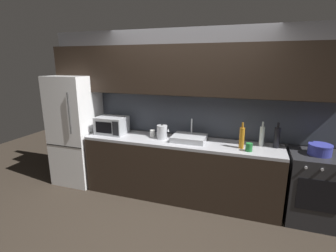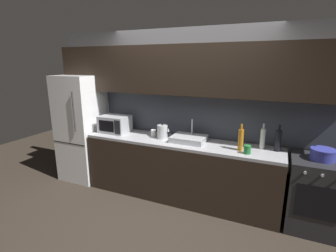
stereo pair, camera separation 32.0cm
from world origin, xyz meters
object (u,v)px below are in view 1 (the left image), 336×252
object	(u,v)px
microwave	(112,125)
wine_bottle_clear	(262,136)
mug_green	(249,147)
refrigerator	(76,130)
mug_white	(152,133)
kettle	(162,132)
wine_bottle_amber	(242,138)
wine_bottle_dark	(277,137)
oven_range	(312,187)
cooking_pot	(320,149)

from	to	relation	value
microwave	wine_bottle_clear	xyz separation A→B (m)	(2.25, 0.11, 0.01)
microwave	mug_green	xyz separation A→B (m)	(2.10, -0.16, -0.08)
refrigerator	mug_white	world-z (taller)	refrigerator
kettle	microwave	bearing A→B (deg)	179.62
kettle	mug_green	xyz separation A→B (m)	(1.24, -0.16, -0.05)
wine_bottle_amber	wine_bottle_dark	bearing A→B (deg)	20.76
oven_range	wine_bottle_amber	distance (m)	1.08
mug_green	cooking_pot	bearing A→B (deg)	10.00
wine_bottle_dark	wine_bottle_amber	distance (m)	0.47
refrigerator	wine_bottle_clear	size ratio (longest dim) A/B	5.33
microwave	mug_green	bearing A→B (deg)	-4.48
wine_bottle_dark	wine_bottle_clear	size ratio (longest dim) A/B	1.01
oven_range	mug_green	xyz separation A→B (m)	(-0.81, -0.14, 0.50)
wine_bottle_clear	cooking_pot	xyz separation A→B (m)	(0.68, -0.13, -0.07)
kettle	cooking_pot	size ratio (longest dim) A/B	0.83
microwave	kettle	world-z (taller)	microwave
wine_bottle_dark	oven_range	bearing A→B (deg)	-13.75
cooking_pot	wine_bottle_clear	bearing A→B (deg)	168.96
wine_bottle_dark	mug_green	distance (m)	0.44
mug_white	cooking_pot	world-z (taller)	cooking_pot
kettle	wine_bottle_clear	xyz separation A→B (m)	(1.40, 0.12, 0.04)
refrigerator	mug_white	xyz separation A→B (m)	(1.36, 0.06, 0.05)
microwave	mug_green	distance (m)	2.11
wine_bottle_dark	cooking_pot	bearing A→B (deg)	-12.96
refrigerator	wine_bottle_clear	xyz separation A→B (m)	(2.93, 0.13, 0.14)
wine_bottle_dark	refrigerator	bearing A→B (deg)	-177.93
cooking_pot	mug_white	bearing A→B (deg)	178.44
microwave	kettle	xyz separation A→B (m)	(0.86, -0.01, -0.03)
wine_bottle_amber	kettle	bearing A→B (deg)	176.65
microwave	refrigerator	bearing A→B (deg)	-178.45
wine_bottle_dark	wine_bottle_amber	world-z (taller)	wine_bottle_amber
wine_bottle_dark	wine_bottle_clear	bearing A→B (deg)	174.10
wine_bottle_amber	mug_white	world-z (taller)	wine_bottle_amber
refrigerator	oven_range	size ratio (longest dim) A/B	2.00
oven_range	cooking_pot	size ratio (longest dim) A/B	3.30
kettle	wine_bottle_dark	bearing A→B (deg)	3.61
refrigerator	wine_bottle_amber	world-z (taller)	refrigerator
microwave	wine_bottle_dark	world-z (taller)	wine_bottle_dark
wine_bottle_clear	cooking_pot	size ratio (longest dim) A/B	1.24
oven_range	wine_bottle_clear	bearing A→B (deg)	168.46
refrigerator	mug_white	size ratio (longest dim) A/B	17.61
refrigerator	kettle	world-z (taller)	refrigerator
wine_bottle_dark	mug_green	bearing A→B (deg)	-142.77
oven_range	mug_green	bearing A→B (deg)	-169.81
wine_bottle_dark	wine_bottle_amber	bearing A→B (deg)	-159.24
refrigerator	kettle	bearing A→B (deg)	0.48
kettle	wine_bottle_clear	bearing A→B (deg)	4.88
mug_white	mug_green	bearing A→B (deg)	-8.33
wine_bottle_dark	wine_bottle_clear	xyz separation A→B (m)	(-0.19, 0.02, -0.00)
oven_range	mug_white	xyz separation A→B (m)	(-2.22, 0.06, 0.50)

